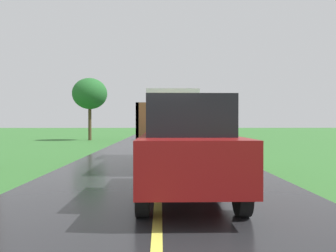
% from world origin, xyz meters
% --- Properties ---
extents(banana_truck_near, '(2.38, 5.82, 2.80)m').
position_xyz_m(banana_truck_near, '(0.52, 12.60, 1.47)').
color(banana_truck_near, '#2D2D30').
rests_on(banana_truck_near, road_surface).
extents(banana_truck_far, '(2.38, 5.81, 2.80)m').
position_xyz_m(banana_truck_far, '(0.66, 26.67, 1.46)').
color(banana_truck_far, '#2D2D30').
rests_on(banana_truck_far, road_surface).
extents(roadside_tree_near_left, '(3.05, 3.05, 5.49)m').
position_xyz_m(roadside_tree_near_left, '(-6.21, 28.81, 4.10)').
color(roadside_tree_near_left, '#4C3823').
rests_on(roadside_tree_near_left, ground).
extents(following_car, '(1.74, 4.10, 1.92)m').
position_xyz_m(following_car, '(0.54, 6.47, 1.07)').
color(following_car, maroon).
rests_on(following_car, road_surface).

